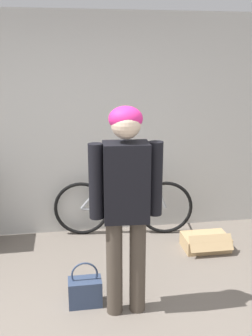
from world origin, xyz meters
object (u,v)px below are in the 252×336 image
person (126,193)px  cardboard_box (206,242)px  handbag (85,291)px  bicycle (123,206)px

person → cardboard_box: bearing=45.8°
person → handbag: (-0.34, 0.14, -0.93)m
cardboard_box → bicycle: bearing=147.9°
handbag → cardboard_box: bearing=31.0°
cardboard_box → person: bearing=-137.3°
bicycle → cardboard_box: size_ratio=3.30×
handbag → cardboard_box: size_ratio=0.80×
person → bicycle: 1.69m
person → handbag: size_ratio=4.28×
person → cardboard_box: person is taller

